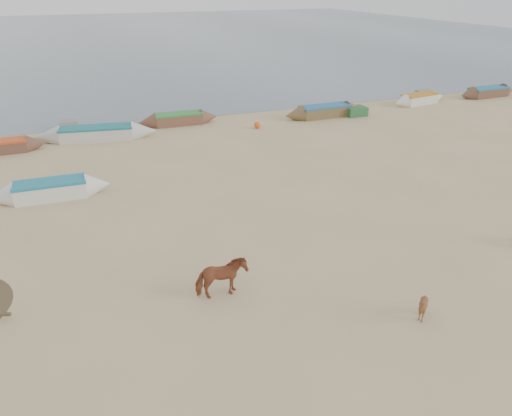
{
  "coord_description": "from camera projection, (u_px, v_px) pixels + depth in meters",
  "views": [
    {
      "loc": [
        -6.46,
        -12.59,
        9.26
      ],
      "look_at": [
        0.0,
        4.0,
        1.0
      ],
      "focal_mm": 35.0,
      "sensor_mm": 36.0,
      "label": 1
    }
  ],
  "objects": [
    {
      "name": "cow_adult",
      "position": [
        221.0,
        278.0,
        15.64
      ],
      "size": [
        1.61,
        0.74,
        1.36
      ],
      "primitive_type": "imported",
      "rotation": [
        0.0,
        0.0,
        1.58
      ],
      "color": "brown",
      "rests_on": "ground"
    },
    {
      "name": "calf_front",
      "position": [
        423.0,
        308.0,
        14.68
      ],
      "size": [
        0.78,
        0.7,
        0.83
      ],
      "primitive_type": "imported",
      "rotation": [
        0.0,
        0.0,
        -1.53
      ],
      "color": "brown",
      "rests_on": "ground"
    },
    {
      "name": "near_canoe",
      "position": [
        51.0,
        190.0,
        22.83
      ],
      "size": [
        5.36,
        1.31,
        0.83
      ],
      "primitive_type": null,
      "rotation": [
        0.0,
        0.0,
        -0.02
      ],
      "color": "silver",
      "rests_on": "ground"
    },
    {
      "name": "waterline_canoes",
      "position": [
        164.0,
        124.0,
        33.12
      ],
      "size": [
        60.0,
        4.07,
        0.85
      ],
      "color": "brown",
      "rests_on": "ground"
    },
    {
      "name": "ground",
      "position": [
        299.0,
        282.0,
        16.67
      ],
      "size": [
        140.0,
        140.0,
        0.0
      ],
      "primitive_type": "plane",
      "color": "tan",
      "rests_on": "ground"
    },
    {
      "name": "sea",
      "position": [
        92.0,
        36.0,
        85.99
      ],
      "size": [
        160.0,
        160.0,
        0.0
      ],
      "primitive_type": "plane",
      "color": "slate",
      "rests_on": "ground"
    },
    {
      "name": "beach_clutter",
      "position": [
        224.0,
        119.0,
        34.73
      ],
      "size": [
        46.38,
        5.21,
        0.64
      ],
      "color": "#2A5E2E",
      "rests_on": "ground"
    }
  ]
}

